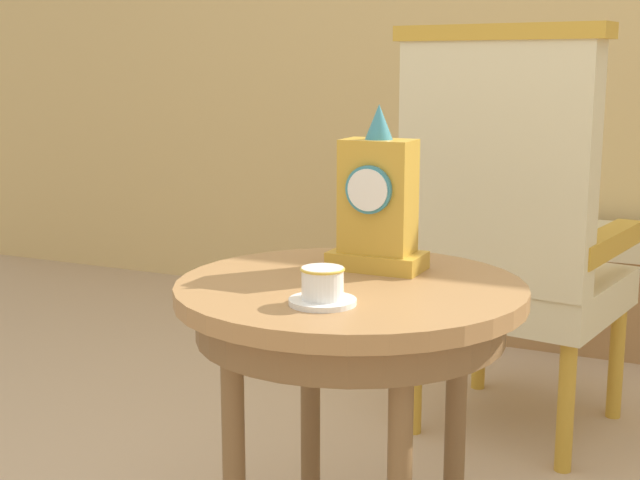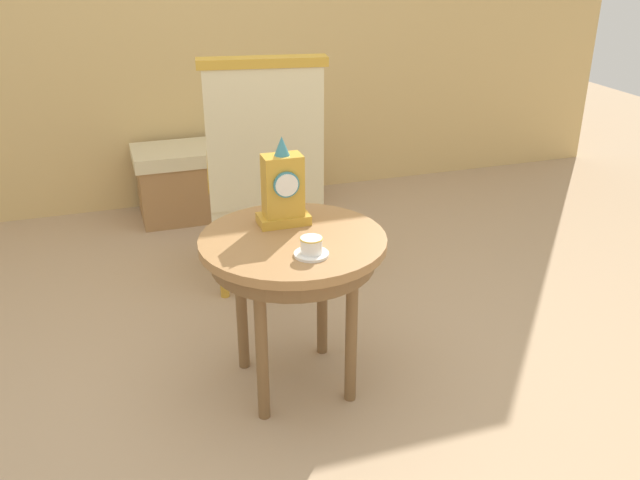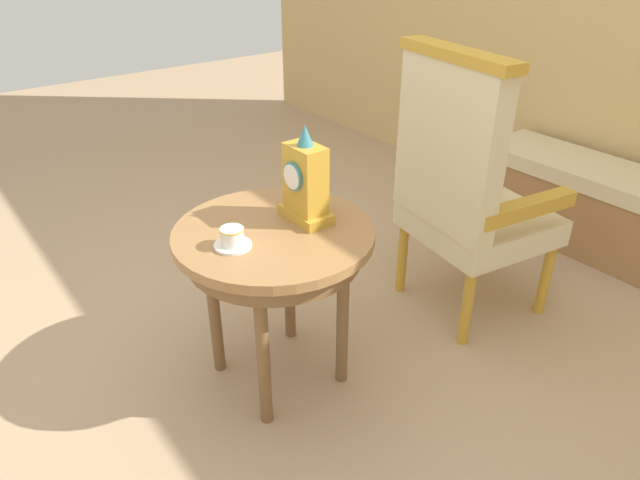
{
  "view_description": "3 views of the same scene",
  "coord_description": "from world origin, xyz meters",
  "px_view_note": "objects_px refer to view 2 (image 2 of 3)",
  "views": [
    {
      "loc": [
        0.74,
        -1.47,
        1.05
      ],
      "look_at": [
        -0.03,
        0.16,
        0.69
      ],
      "focal_mm": 50.77,
      "sensor_mm": 36.0,
      "label": 1
    },
    {
      "loc": [
        -0.54,
        -2.06,
        1.64
      ],
      "look_at": [
        0.17,
        0.07,
        0.61
      ],
      "focal_mm": 38.33,
      "sensor_mm": 36.0,
      "label": 2
    },
    {
      "loc": [
        1.5,
        -0.82,
        1.54
      ],
      "look_at": [
        0.15,
        0.22,
        0.58
      ],
      "focal_mm": 32.3,
      "sensor_mm": 36.0,
      "label": 3
    }
  ],
  "objects_px": {
    "teacup_left": "(311,247)",
    "window_bench": "(222,178)",
    "armchair": "(264,171)",
    "mantel_clock": "(283,190)",
    "side_table": "(293,257)"
  },
  "relations": [
    {
      "from": "side_table",
      "to": "teacup_left",
      "type": "xyz_separation_m",
      "value": [
        0.02,
        -0.17,
        0.11
      ]
    },
    {
      "from": "window_bench",
      "to": "side_table",
      "type": "bearing_deg",
      "value": -92.34
    },
    {
      "from": "side_table",
      "to": "armchair",
      "type": "height_order",
      "value": "armchair"
    },
    {
      "from": "mantel_clock",
      "to": "armchair",
      "type": "height_order",
      "value": "armchair"
    },
    {
      "from": "teacup_left",
      "to": "armchair",
      "type": "bearing_deg",
      "value": 85.09
    },
    {
      "from": "teacup_left",
      "to": "side_table",
      "type": "bearing_deg",
      "value": 96.15
    },
    {
      "from": "mantel_clock",
      "to": "window_bench",
      "type": "height_order",
      "value": "mantel_clock"
    },
    {
      "from": "side_table",
      "to": "window_bench",
      "type": "relative_size",
      "value": 0.65
    },
    {
      "from": "mantel_clock",
      "to": "window_bench",
      "type": "distance_m",
      "value": 1.82
    },
    {
      "from": "mantel_clock",
      "to": "armchair",
      "type": "distance_m",
      "value": 0.75
    },
    {
      "from": "side_table",
      "to": "window_bench",
      "type": "xyz_separation_m",
      "value": [
        0.08,
        1.86,
        -0.33
      ]
    },
    {
      "from": "mantel_clock",
      "to": "armchair",
      "type": "bearing_deg",
      "value": 81.92
    },
    {
      "from": "armchair",
      "to": "window_bench",
      "type": "xyz_separation_m",
      "value": [
        -0.03,
        1.01,
        -0.37
      ]
    },
    {
      "from": "teacup_left",
      "to": "window_bench",
      "type": "relative_size",
      "value": 0.11
    },
    {
      "from": "side_table",
      "to": "teacup_left",
      "type": "height_order",
      "value": "teacup_left"
    }
  ]
}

